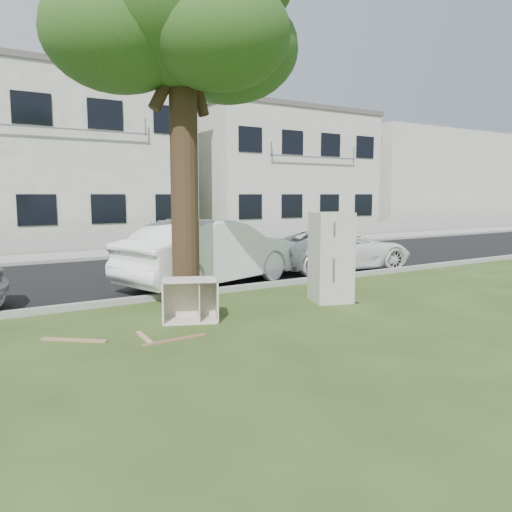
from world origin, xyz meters
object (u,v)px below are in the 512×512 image
cabinet (190,300)px  car_center (213,252)px  car_right (340,249)px  fridge (331,257)px

cabinet → car_center: bearing=80.2°
car_center → car_right: size_ratio=1.13×
fridge → car_right: bearing=63.7°
car_center → fridge: bearing=-175.7°
cabinet → car_center: 3.52m
cabinet → car_center: (1.93, 2.91, 0.43)m
fridge → car_center: 3.21m
cabinet → car_right: size_ratio=0.22×
cabinet → fridge: bearing=22.5°
fridge → car_right: fridge is taller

